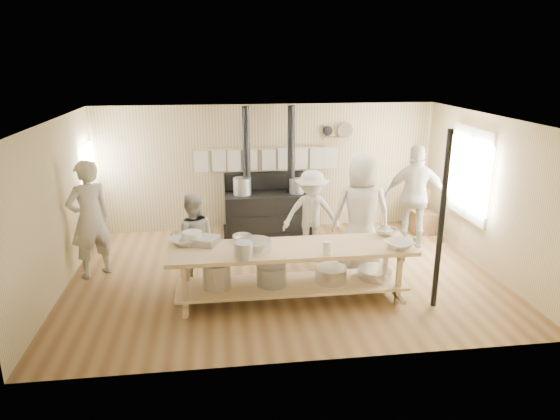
{
  "coord_description": "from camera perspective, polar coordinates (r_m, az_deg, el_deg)",
  "views": [
    {
      "loc": [
        -1.04,
        -7.62,
        3.52
      ],
      "look_at": [
        -0.03,
        0.2,
        1.08
      ],
      "focal_mm": 32.0,
      "sensor_mm": 36.0,
      "label": 1
    }
  ],
  "objects": [
    {
      "name": "chair",
      "position": [
        10.76,
        15.96,
        -1.11
      ],
      "size": [
        0.43,
        0.43,
        0.9
      ],
      "rotation": [
        0.0,
        0.0,
        0.02
      ],
      "color": "brown",
      "rests_on": "ground"
    },
    {
      "name": "prep_table",
      "position": [
        7.43,
        1.26,
        -6.62
      ],
      "size": [
        3.6,
        0.9,
        0.85
      ],
      "color": "tan",
      "rests_on": "ground"
    },
    {
      "name": "towel_rail",
      "position": [
        10.26,
        -1.42,
        6.1
      ],
      "size": [
        3.0,
        0.04,
        0.47
      ],
      "color": "tan",
      "rests_on": "ground"
    },
    {
      "name": "window_right",
      "position": [
        9.59,
        20.94,
        3.88
      ],
      "size": [
        0.09,
        1.5,
        1.65
      ],
      "color": "beige",
      "rests_on": "ground"
    },
    {
      "name": "bowl_steel_b",
      "position": [
        7.95,
        12.1,
        -2.46
      ],
      "size": [
        0.37,
        0.37,
        0.09
      ],
      "primitive_type": "imported",
      "rotation": [
        0.0,
        0.0,
        3.37
      ],
      "color": "silver",
      "rests_on": "prep_table"
    },
    {
      "name": "stove",
      "position": [
        10.24,
        -1.24,
        0.15
      ],
      "size": [
        1.9,
        0.75,
        2.6
      ],
      "color": "black",
      "rests_on": "ground"
    },
    {
      "name": "ground",
      "position": [
        8.46,
        0.38,
        -7.41
      ],
      "size": [
        7.0,
        7.0,
        0.0
      ],
      "primitive_type": "plane",
      "color": "brown",
      "rests_on": "ground"
    },
    {
      "name": "mixing_bowl_large",
      "position": [
        7.14,
        -2.97,
        -4.11
      ],
      "size": [
        0.54,
        0.54,
        0.16
      ],
      "primitive_type": "cylinder",
      "rotation": [
        0.0,
        0.0,
        0.09
      ],
      "color": "silver",
      "rests_on": "prep_table"
    },
    {
      "name": "left_opening",
      "position": [
        10.1,
        -21.1,
        5.07
      ],
      "size": [
        0.0,
        0.9,
        0.9
      ],
      "color": "white",
      "rests_on": "ground"
    },
    {
      "name": "bowl_steel_a",
      "position": [
        7.53,
        -4.34,
        -3.25
      ],
      "size": [
        0.4,
        0.4,
        0.09
      ],
      "primitive_type": "imported",
      "rotation": [
        0.0,
        0.0,
        0.48
      ],
      "color": "silver",
      "rests_on": "prep_table"
    },
    {
      "name": "bowl_white_a",
      "position": [
        7.54,
        -10.79,
        -3.46
      ],
      "size": [
        0.53,
        0.53,
        0.1
      ],
      "primitive_type": "imported",
      "rotation": [
        0.0,
        0.0,
        0.33
      ],
      "color": "white",
      "rests_on": "prep_table"
    },
    {
      "name": "cook_by_window",
      "position": [
        8.98,
        3.61,
        -0.47
      ],
      "size": [
        1.08,
        0.68,
        1.6
      ],
      "primitive_type": "imported",
      "rotation": [
        0.0,
        0.0,
        -0.08
      ],
      "color": "beige",
      "rests_on": "ground"
    },
    {
      "name": "cook_center",
      "position": [
        8.45,
        9.27,
        -0.38
      ],
      "size": [
        1.05,
        0.75,
        2.0
      ],
      "primitive_type": "imported",
      "rotation": [
        0.0,
        0.0,
        3.02
      ],
      "color": "beige",
      "rests_on": "ground"
    },
    {
      "name": "pitcher",
      "position": [
        7.05,
        5.42,
        -4.31
      ],
      "size": [
        0.14,
        0.14,
        0.19
      ],
      "primitive_type": "cylinder",
      "rotation": [
        0.0,
        0.0,
        0.21
      ],
      "color": "white",
      "rests_on": "prep_table"
    },
    {
      "name": "cook_left",
      "position": [
        8.02,
        -9.92,
        -3.28
      ],
      "size": [
        0.73,
        0.57,
        1.5
      ],
      "primitive_type": "imported",
      "rotation": [
        0.0,
        0.0,
        3.15
      ],
      "color": "beige",
      "rests_on": "ground"
    },
    {
      "name": "back_wall_shelf",
      "position": [
        10.47,
        6.63,
        8.74
      ],
      "size": [
        0.63,
        0.14,
        0.32
      ],
      "color": "tan",
      "rests_on": "ground"
    },
    {
      "name": "cook_far_left",
      "position": [
        8.67,
        -20.95,
        -1.0
      ],
      "size": [
        0.85,
        0.82,
        1.97
      ],
      "primitive_type": "imported",
      "rotation": [
        0.0,
        0.0,
        3.82
      ],
      "color": "beige",
      "rests_on": "ground"
    },
    {
      "name": "room_shell",
      "position": [
        7.92,
        0.4,
        3.33
      ],
      "size": [
        7.0,
        7.0,
        7.0
      ],
      "color": "tan",
      "rests_on": "ground"
    },
    {
      "name": "cook_right",
      "position": [
        9.74,
        15.2,
        1.5
      ],
      "size": [
        1.24,
        0.77,
        1.98
      ],
      "primitive_type": "imported",
      "rotation": [
        0.0,
        0.0,
        2.88
      ],
      "color": "beige",
      "rests_on": "ground"
    },
    {
      "name": "support_post",
      "position": [
        7.33,
        17.96,
        -1.3
      ],
      "size": [
        0.08,
        0.08,
        2.6
      ],
      "primitive_type": "cylinder",
      "color": "black",
      "rests_on": "ground"
    },
    {
      "name": "roasting_pan",
      "position": [
        7.5,
        -9.09,
        -3.42
      ],
      "size": [
        0.6,
        0.51,
        0.11
      ],
      "primitive_type": "cube",
      "rotation": [
        0.0,
        0.0,
        -0.41
      ],
      "color": "#B2B2B7",
      "rests_on": "prep_table"
    },
    {
      "name": "bucket_galv",
      "position": [
        6.89,
        -4.18,
        -4.62
      ],
      "size": [
        0.27,
        0.27,
        0.23
      ],
      "primitive_type": "cylinder",
      "rotation": [
        0.0,
        0.0,
        -0.08
      ],
      "color": "gray",
      "rests_on": "prep_table"
    },
    {
      "name": "bowl_white_b",
      "position": [
        7.46,
        13.49,
        -3.86
      ],
      "size": [
        0.52,
        0.52,
        0.1
      ],
      "primitive_type": "imported",
      "rotation": [
        0.0,
        0.0,
        1.96
      ],
      "color": "white",
      "rests_on": "prep_table"
    },
    {
      "name": "deep_bowl_enamel",
      "position": [
        7.52,
        -10.0,
        -3.14
      ],
      "size": [
        0.37,
        0.37,
        0.18
      ],
      "primitive_type": "cylinder",
      "rotation": [
        0.0,
        0.0,
        0.34
      ],
      "color": "white",
      "rests_on": "prep_table"
    }
  ]
}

